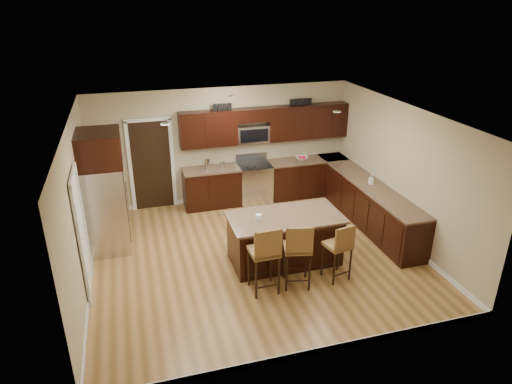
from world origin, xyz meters
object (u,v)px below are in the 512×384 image
object	(u,v)px
island	(285,240)
refrigerator	(105,191)
stool_left	(265,252)
stool_mid	(298,248)
stool_right	(340,246)
range	(254,182)

from	to	relation	value
island	refrigerator	bearing A→B (deg)	155.60
stool_left	refrigerator	xyz separation A→B (m)	(-2.45, 2.23, 0.45)
island	refrigerator	distance (m)	3.47
stool_left	stool_mid	size ratio (longest dim) A/B	1.03
stool_mid	island	bearing A→B (deg)	98.30
stool_left	refrigerator	size ratio (longest dim) A/B	0.52
island	stool_right	world-z (taller)	stool_right
range	stool_mid	xyz separation A→B (m)	(-0.29, -3.62, 0.27)
refrigerator	stool_left	bearing A→B (deg)	-42.36
range	stool_left	size ratio (longest dim) A/B	0.91
stool_left	stool_mid	bearing A→B (deg)	-1.90
stool_right	stool_mid	bearing A→B (deg)	168.80
range	stool_left	world-z (taller)	stool_left
range	stool_right	world-z (taller)	range
stool_mid	range	bearing A→B (deg)	98.64
range	island	size ratio (longest dim) A/B	0.54
stool_mid	refrigerator	xyz separation A→B (m)	(-3.01, 2.23, 0.47)
stool_left	stool_mid	distance (m)	0.56
island	refrigerator	xyz separation A→B (m)	(-3.09, 1.38, 0.78)
stool_right	range	bearing A→B (deg)	85.80
stool_mid	stool_right	bearing A→B (deg)	13.66
island	stool_right	bearing A→B (deg)	-50.96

